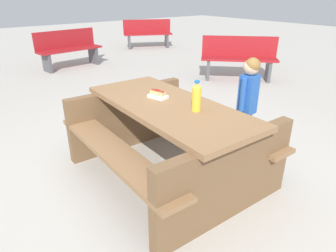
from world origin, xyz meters
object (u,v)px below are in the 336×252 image
soda_bottle (197,97)px  hotdog_tray (158,95)px  park_bench_mid (69,48)px  park_bench_far (148,33)px  picnic_table (168,134)px  child_in_coat (248,95)px  park_bench_near (239,57)px

soda_bottle → hotdog_tray: bearing=6.8°
park_bench_mid → park_bench_far: bearing=-69.9°
picnic_table → park_bench_far: size_ratio=1.21×
child_in_coat → park_bench_far: bearing=-26.0°
soda_bottle → child_in_coat: child_in_coat is taller
picnic_table → hotdog_tray: (0.18, -0.02, 0.34)m
picnic_table → child_in_coat: (-0.19, -0.92, 0.25)m
hotdog_tray → park_bench_near: (1.72, -3.30, -0.33)m
soda_bottle → park_bench_mid: soda_bottle is taller
soda_bottle → park_bench_far: soda_bottle is taller
child_in_coat → park_bench_far: (6.33, -3.09, -0.24)m
picnic_table → park_bench_mid: bearing=-11.3°
hotdog_tray → park_bench_far: size_ratio=0.13×
soda_bottle → picnic_table: bearing=14.8°
park_bench_far → hotdog_tray: bearing=146.2°
soda_bottle → park_bench_mid: size_ratio=0.17×
picnic_table → soda_bottle: soda_bottle is taller
soda_bottle → park_bench_mid: bearing=-9.9°
child_in_coat → park_bench_mid: bearing=-1.0°
picnic_table → hotdog_tray: 0.38m
hotdog_tray → child_in_coat: (-0.37, -0.90, -0.09)m
park_bench_mid → soda_bottle: bearing=170.1°
park_bench_near → child_in_coat: bearing=131.1°
soda_bottle → park_bench_mid: 5.43m
park_bench_near → park_bench_far: same height
picnic_table → child_in_coat: bearing=-101.3°
hotdog_tray → park_bench_mid: size_ratio=0.13×
picnic_table → park_bench_near: size_ratio=1.36×
park_bench_near → park_bench_mid: size_ratio=0.88×
hotdog_tray → park_bench_mid: (4.86, -0.99, -0.33)m
child_in_coat → park_bench_mid: (5.23, -0.09, -0.24)m
child_in_coat → park_bench_mid: 5.24m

